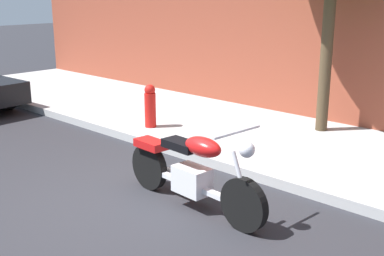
# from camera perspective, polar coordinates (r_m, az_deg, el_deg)

# --- Properties ---
(ground_plane) EXTENTS (60.00, 60.00, 0.00)m
(ground_plane) POSITION_cam_1_polar(r_m,az_deg,el_deg) (6.22, -6.21, -8.40)
(ground_plane) COLOR #28282D
(sidewalk) EXTENTS (18.44, 3.13, 0.14)m
(sidewalk) POSITION_cam_1_polar(r_m,az_deg,el_deg) (8.40, 9.98, -1.61)
(sidewalk) COLOR #AEAEAE
(sidewalk) RESTS_ON ground
(motorcycle) EXTENTS (2.22, 0.70, 1.10)m
(motorcycle) POSITION_cam_1_polar(r_m,az_deg,el_deg) (5.89, 0.02, -4.93)
(motorcycle) COLOR black
(motorcycle) RESTS_ON ground
(fire_hydrant) EXTENTS (0.20, 0.20, 0.91)m
(fire_hydrant) POSITION_cam_1_polar(r_m,az_deg,el_deg) (8.89, -4.77, 2.11)
(fire_hydrant) COLOR red
(fire_hydrant) RESTS_ON ground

